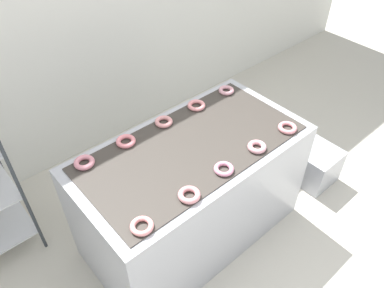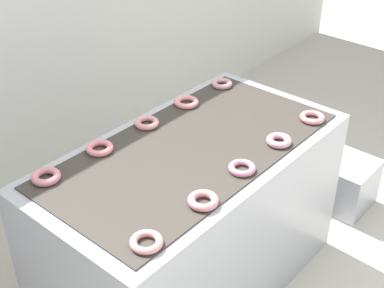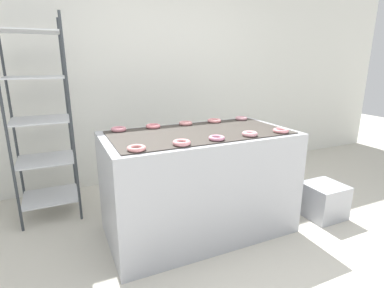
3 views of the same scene
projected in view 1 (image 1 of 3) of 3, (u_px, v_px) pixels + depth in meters
name	position (u px, v px, depth m)	size (l,w,h in m)	color
wall_back	(70.00, 6.00, 2.92)	(8.00, 0.05, 2.80)	silver
fryer_machine	(192.00, 193.00, 2.73)	(1.59, 0.84, 0.91)	#A8AAB2
glaze_bin	(315.00, 165.00, 3.35)	(0.36, 0.35, 0.33)	#A8AAB2
donut_near_leftmost	(142.00, 226.00, 1.94)	(0.13, 0.13, 0.03)	pink
donut_near_left	(189.00, 195.00, 2.10)	(0.13, 0.13, 0.03)	#D3868A
donut_near_center	(224.00, 169.00, 2.25)	(0.12, 0.12, 0.03)	pink
donut_near_right	(257.00, 147.00, 2.40)	(0.12, 0.12, 0.03)	pink
donut_near_rightmost	(287.00, 128.00, 2.55)	(0.13, 0.13, 0.03)	pink
donut_far_leftmost	(84.00, 162.00, 2.29)	(0.13, 0.13, 0.03)	#D3818E
donut_far_left	(126.00, 141.00, 2.44)	(0.13, 0.13, 0.03)	pink
donut_far_center	(164.00, 122.00, 2.60)	(0.12, 0.12, 0.03)	#D98D8D
donut_far_right	(196.00, 105.00, 2.74)	(0.13, 0.13, 0.03)	pink
donut_far_rightmost	(226.00, 90.00, 2.89)	(0.12, 0.12, 0.03)	#CF919C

